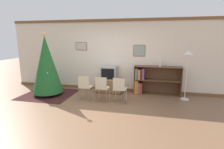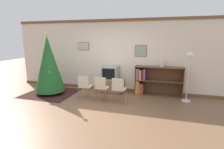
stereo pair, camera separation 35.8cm
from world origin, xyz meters
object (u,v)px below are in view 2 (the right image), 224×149
object	(u,v)px
folding_chair_center	(101,87)
standing_lamp	(189,63)
christmas_tree	(49,64)
television	(110,73)
bookshelf	(150,81)
vase	(162,63)
tv_console	(110,86)
folding_chair_right	(119,89)
folding_chair_left	(85,86)

from	to	relation	value
folding_chair_center	standing_lamp	bearing A→B (deg)	16.31
christmas_tree	television	size ratio (longest dim) A/B	3.78
bookshelf	standing_lamp	size ratio (longest dim) A/B	1.01
vase	television	bearing A→B (deg)	-175.91
tv_console	folding_chair_right	bearing A→B (deg)	-60.91
folding_chair_right	bookshelf	distance (m)	1.43
folding_chair_left	standing_lamp	world-z (taller)	standing_lamp
standing_lamp	folding_chair_center	bearing A→B (deg)	-163.69
christmas_tree	bookshelf	size ratio (longest dim) A/B	1.33
television	folding_chair_center	bearing A→B (deg)	-90.00
folding_chair_center	vase	bearing A→B (deg)	32.47
folding_chair_left	bookshelf	distance (m)	2.32
vase	standing_lamp	xyz separation A→B (m)	(0.83, -0.38, 0.09)
folding_chair_left	folding_chair_right	world-z (taller)	same
standing_lamp	television	bearing A→B (deg)	174.52
bookshelf	folding_chair_left	bearing A→B (deg)	-150.71
folding_chair_center	standing_lamp	xyz separation A→B (m)	(2.64, 0.77, 0.77)
folding_chair_left	vase	size ratio (longest dim) A/B	3.32
christmas_tree	vase	size ratio (longest dim) A/B	8.85
vase	standing_lamp	size ratio (longest dim) A/B	0.15
standing_lamp	christmas_tree	bearing A→B (deg)	-173.73
folding_chair_left	bookshelf	world-z (taller)	bookshelf
television	standing_lamp	bearing A→B (deg)	-5.48
christmas_tree	folding_chair_center	bearing A→B (deg)	-6.95
folding_chair_right	folding_chair_left	bearing A→B (deg)	180.00
christmas_tree	folding_chair_left	distance (m)	1.65
christmas_tree	folding_chair_right	size ratio (longest dim) A/B	2.67
folding_chair_right	folding_chair_center	bearing A→B (deg)	180.00
folding_chair_right	bookshelf	xyz separation A→B (m)	(0.88, 1.13, 0.03)
folding_chair_left	standing_lamp	size ratio (longest dim) A/B	0.51
folding_chair_center	television	bearing A→B (deg)	90.00
christmas_tree	folding_chair_left	world-z (taller)	christmas_tree
christmas_tree	television	xyz separation A→B (m)	(2.08, 0.77, -0.35)
television	folding_chair_left	xyz separation A→B (m)	(-0.57, -1.03, -0.28)
vase	standing_lamp	distance (m)	0.91
television	vase	bearing A→B (deg)	4.09
folding_chair_center	vase	distance (m)	2.26
folding_chair_center	folding_chair_right	world-z (taller)	same
tv_console	folding_chair_center	bearing A→B (deg)	-90.00
christmas_tree	standing_lamp	size ratio (longest dim) A/B	1.35
vase	christmas_tree	bearing A→B (deg)	-166.97
vase	bookshelf	bearing A→B (deg)	-176.47
folding_chair_center	bookshelf	xyz separation A→B (m)	(1.45, 1.13, 0.03)
tv_console	television	bearing A→B (deg)	-90.00
christmas_tree	vase	world-z (taller)	christmas_tree
tv_console	folding_chair_right	distance (m)	1.20
folding_chair_center	standing_lamp	size ratio (longest dim) A/B	0.51
folding_chair_left	vase	distance (m)	2.74
folding_chair_left	bookshelf	size ratio (longest dim) A/B	0.50
folding_chair_right	vase	bearing A→B (deg)	42.90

